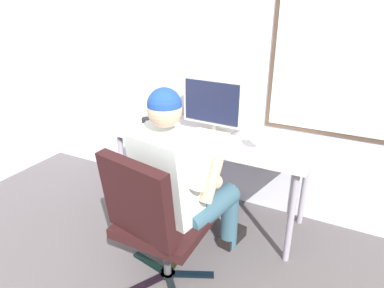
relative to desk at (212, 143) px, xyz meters
The scene contains 8 objects.
wall_rear 0.86m from the desk, 51.59° to the left, with size 4.79×0.08×2.78m.
desk is the anchor object (origin of this frame).
office_chair 0.85m from the desk, 89.26° to the right, with size 0.59×0.62×0.93m.
person_seated 0.58m from the desk, 84.49° to the right, with size 0.60×0.85×1.25m.
crt_monitor 0.31m from the desk, 93.97° to the left, with size 0.47×0.23×0.42m.
wine_glass 0.45m from the desk, 18.48° to the right, with size 0.08×0.08×0.15m.
desk_speaker 0.46m from the desk, 167.90° to the left, with size 0.08×0.08×0.20m.
coffee_mug 0.53m from the desk, 168.14° to the right, with size 0.08×0.08×0.08m.
Camera 1 is at (0.70, 0.14, 1.69)m, focal length 32.04 mm.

